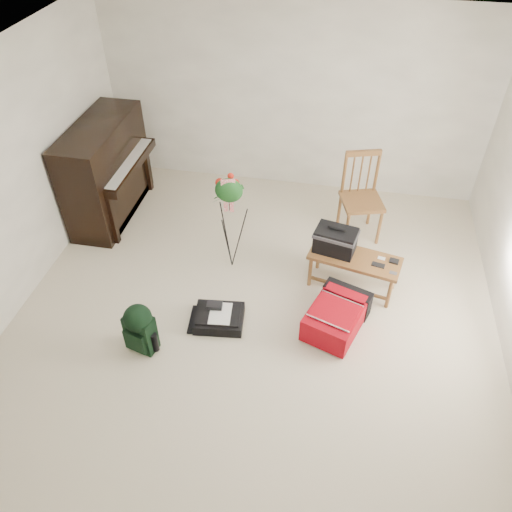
% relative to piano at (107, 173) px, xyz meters
% --- Properties ---
extents(floor, '(5.00, 5.50, 0.01)m').
position_rel_piano_xyz_m(floor, '(2.19, -1.60, -0.60)').
color(floor, beige).
rests_on(floor, ground).
extents(ceiling, '(5.00, 5.50, 0.01)m').
position_rel_piano_xyz_m(ceiling, '(2.19, -1.60, 1.90)').
color(ceiling, white).
rests_on(ceiling, wall_back).
extents(wall_back, '(5.00, 0.04, 2.50)m').
position_rel_piano_xyz_m(wall_back, '(2.19, 1.15, 0.65)').
color(wall_back, white).
rests_on(wall_back, floor).
extents(piano, '(0.71, 1.50, 1.25)m').
position_rel_piano_xyz_m(piano, '(0.00, 0.00, 0.00)').
color(piano, black).
rests_on(piano, floor).
extents(bench, '(1.03, 0.58, 0.75)m').
position_rel_piano_xyz_m(bench, '(2.99, -0.83, -0.07)').
color(bench, brown).
rests_on(bench, floor).
extents(dining_chair, '(0.58, 0.58, 1.08)m').
position_rel_piano_xyz_m(dining_chair, '(3.19, 0.15, -0.07)').
color(dining_chair, brown).
rests_on(dining_chair, floor).
extents(red_suitcase, '(0.69, 0.86, 0.31)m').
position_rel_piano_xyz_m(red_suitcase, '(3.03, -1.43, -0.44)').
color(red_suitcase, '#B00719').
rests_on(red_suitcase, floor).
extents(black_duffel, '(0.54, 0.45, 0.21)m').
position_rel_piano_xyz_m(black_duffel, '(1.84, -1.64, -0.52)').
color(black_duffel, black).
rests_on(black_duffel, floor).
extents(green_backpack, '(0.32, 0.29, 0.56)m').
position_rel_piano_xyz_m(green_backpack, '(1.18, -2.10, -0.29)').
color(green_backpack, black).
rests_on(green_backpack, floor).
extents(flower_stand, '(0.48, 0.48, 1.22)m').
position_rel_piano_xyz_m(flower_stand, '(1.77, -0.75, -0.00)').
color(flower_stand, black).
rests_on(flower_stand, floor).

